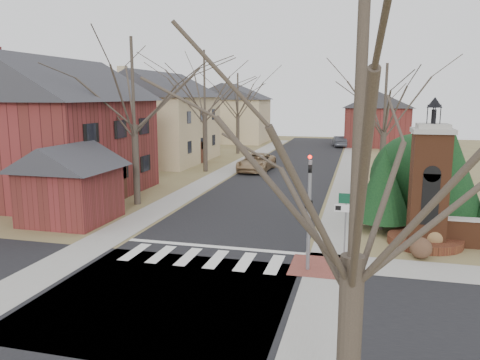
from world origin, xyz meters
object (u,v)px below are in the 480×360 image
(traffic_signal_pole, at_px, (309,204))
(pickup_truck, at_px, (256,162))
(sign_post, at_px, (346,213))
(brick_gate_monument, at_px, (428,197))
(distant_car, at_px, (339,141))

(traffic_signal_pole, bearing_deg, pickup_truck, 107.22)
(sign_post, bearing_deg, brick_gate_monument, 41.42)
(traffic_signal_pole, bearing_deg, sign_post, 47.57)
(traffic_signal_pole, height_order, brick_gate_monument, brick_gate_monument)
(pickup_truck, xyz_separation_m, distant_car, (6.14, 21.99, -0.08))
(brick_gate_monument, relative_size, pickup_truck, 1.17)
(sign_post, relative_size, distant_car, 0.65)
(brick_gate_monument, xyz_separation_m, pickup_truck, (-11.74, 18.29, -1.39))
(pickup_truck, height_order, distant_car, pickup_truck)
(distant_car, bearing_deg, traffic_signal_pole, 81.74)
(traffic_signal_pole, bearing_deg, distant_car, 91.15)
(pickup_truck, bearing_deg, sign_post, -66.55)
(pickup_truck, distance_m, distant_car, 22.83)
(pickup_truck, bearing_deg, brick_gate_monument, -55.23)
(sign_post, xyz_separation_m, pickup_truck, (-8.33, 21.30, -1.18))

